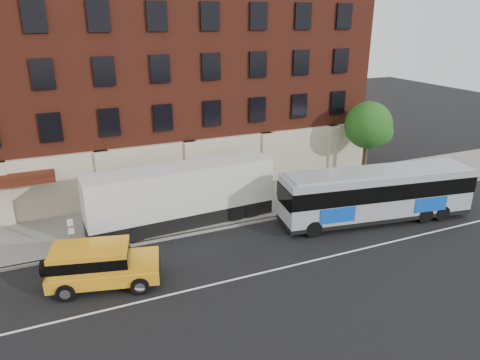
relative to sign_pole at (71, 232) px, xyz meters
name	(u,v)px	position (x,y,z in m)	size (l,w,h in m)	color
ground	(263,279)	(8.50, -6.15, -1.45)	(120.00, 120.00, 0.00)	black
sidewalk	(204,210)	(8.50, 2.85, -1.38)	(60.00, 6.00, 0.15)	gray
kerb	(220,228)	(8.50, -0.15, -1.38)	(60.00, 0.25, 0.15)	gray
lane_line	(259,274)	(8.50, -5.65, -1.45)	(60.00, 0.12, 0.01)	white
building	(168,82)	(8.49, 10.77, 6.13)	(30.00, 12.10, 15.00)	maroon
sign_pole	(71,232)	(0.00, 0.00, 0.00)	(0.30, 0.20, 2.50)	gray
street_tree	(369,127)	(22.04, 3.34, 2.96)	(3.60, 3.60, 6.20)	#37251B
city_bus	(377,193)	(18.09, -2.81, 0.43)	(12.69, 4.47, 3.41)	#9A9DA3
yellow_suv	(99,263)	(0.98, -3.51, -0.24)	(5.66, 3.35, 2.10)	#FFA71C
shipping_container	(182,197)	(6.57, 1.39, 0.46)	(11.67, 2.97, 3.86)	black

